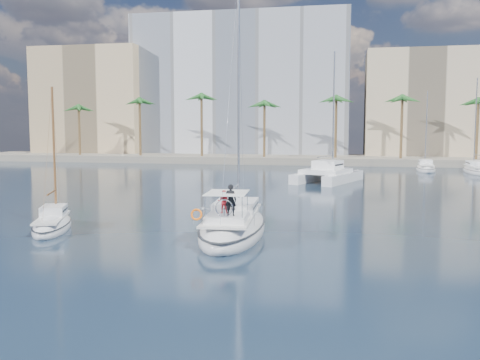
# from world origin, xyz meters

# --- Properties ---
(ground) EXTENTS (160.00, 160.00, 0.00)m
(ground) POSITION_xyz_m (0.00, 0.00, 0.00)
(ground) COLOR black
(ground) RESTS_ON ground
(quay) EXTENTS (120.00, 14.00, 1.20)m
(quay) POSITION_xyz_m (0.00, 61.00, 0.60)
(quay) COLOR gray
(quay) RESTS_ON ground
(building_modern) EXTENTS (42.00, 16.00, 28.00)m
(building_modern) POSITION_xyz_m (-12.00, 73.00, 14.00)
(building_modern) COLOR silver
(building_modern) RESTS_ON ground
(building_tan_left) EXTENTS (22.00, 14.00, 22.00)m
(building_tan_left) POSITION_xyz_m (-42.00, 69.00, 11.00)
(building_tan_left) COLOR tan
(building_tan_left) RESTS_ON ground
(building_beige) EXTENTS (20.00, 14.00, 20.00)m
(building_beige) POSITION_xyz_m (22.00, 70.00, 10.00)
(building_beige) COLOR tan
(building_beige) RESTS_ON ground
(palm_left) EXTENTS (3.60, 3.60, 12.30)m
(palm_left) POSITION_xyz_m (-34.00, 57.00, 10.28)
(palm_left) COLOR brown
(palm_left) RESTS_ON ground
(palm_centre) EXTENTS (3.60, 3.60, 12.30)m
(palm_centre) POSITION_xyz_m (0.00, 57.00, 10.28)
(palm_centre) COLOR brown
(palm_centre) RESTS_ON ground
(main_sloop) EXTENTS (4.50, 11.86, 17.27)m
(main_sloop) POSITION_xyz_m (2.01, -3.18, 0.53)
(main_sloop) COLOR silver
(main_sloop) RESTS_ON ground
(small_sloop) EXTENTS (4.22, 6.95, 9.54)m
(small_sloop) POSITION_xyz_m (-9.45, -3.91, 0.38)
(small_sloop) COLOR silver
(small_sloop) RESTS_ON ground
(catamaran) EXTENTS (8.34, 11.41, 15.19)m
(catamaran) POSITION_xyz_m (6.47, 28.82, 1.10)
(catamaran) COLOR silver
(catamaran) RESTS_ON ground
(seagull) EXTENTS (0.96, 0.41, 0.18)m
(seagull) POSITION_xyz_m (-1.35, 2.28, 0.65)
(seagull) COLOR silver
(seagull) RESTS_ON ground
(moored_yacht_a) EXTENTS (3.37, 9.52, 11.90)m
(moored_yacht_a) POSITION_xyz_m (20.00, 47.00, 0.00)
(moored_yacht_a) COLOR silver
(moored_yacht_a) RESTS_ON ground
(moored_yacht_b) EXTENTS (3.32, 10.83, 13.72)m
(moored_yacht_b) POSITION_xyz_m (26.50, 45.00, 0.00)
(moored_yacht_b) COLOR silver
(moored_yacht_b) RESTS_ON ground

